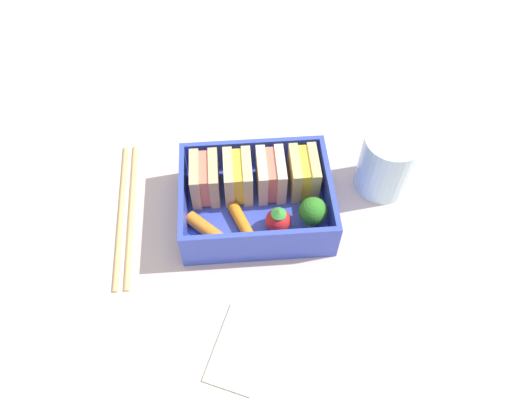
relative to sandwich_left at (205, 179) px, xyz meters
The scene contains 14 objects.
ground_plane 8.00cm from the sandwich_left, 24.29° to the right, with size 120.00×120.00×2.00cm, color beige.
bento_tray 7.18cm from the sandwich_left, 24.29° to the right, with size 17.53×13.63×1.20cm, color blue.
bento_rim 6.48cm from the sandwich_left, 24.29° to the right, with size 17.53×13.63×4.43cm.
sandwich_left is the anchor object (origin of this frame).
sandwich_center_left 3.93cm from the sandwich_left, ahead, with size 3.28×5.32×5.01cm.
sandwich_center 7.87cm from the sandwich_left, ahead, with size 3.28×5.32×5.01cm.
sandwich_center_right 11.80cm from the sandwich_left, ahead, with size 3.28×5.32×5.01cm.
carrot_stick_left 6.04cm from the sandwich_left, 92.37° to the right, with size 1.57×1.57×4.81cm, color orange.
carrot_stick_far_left 6.79cm from the sandwich_left, 52.11° to the right, with size 1.36×1.36×4.69cm, color orange.
strawberry_far_left 10.13cm from the sandwich_left, 35.56° to the right, with size 2.96×2.96×3.56cm.
broccoli_floret 13.39cm from the sandwich_left, 24.95° to the right, with size 3.26×3.26×4.33cm.
chopstick_pair 10.61cm from the sandwich_left, behind, with size 2.33×20.94×0.70cm.
drinking_glass 21.93cm from the sandwich_left, ahead, with size 6.69×6.69×8.27cm, color silver.
folded_napkin 22.59cm from the sandwich_left, 71.16° to the right, with size 14.06×8.57×0.40cm, color silver.
Camera 1 is at (-2.49, -33.69, 50.73)cm, focal length 35.00 mm.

